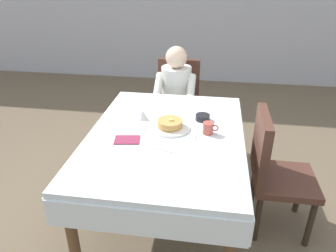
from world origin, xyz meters
The scene contains 14 objects.
ground_plane centered at (0.00, 0.00, 0.00)m, with size 14.00×14.00×0.00m, color brown.
dining_table_main centered at (0.00, 0.00, 0.65)m, with size 1.12×1.52×0.74m.
chair_diner centered at (-0.06, 1.17, 0.53)m, with size 0.44×0.45×0.93m.
diner_person centered at (-0.06, 1.01, 0.67)m, with size 0.40×0.43×1.12m.
chair_right_side centered at (0.77, 0.00, 0.53)m, with size 0.45×0.44×0.93m.
plate_breakfast centered at (0.03, 0.08, 0.75)m, with size 0.28×0.28×0.02m, color white.
breakfast_stack centered at (0.02, 0.08, 0.78)m, with size 0.18×0.19×0.06m.
cup_coffee centered at (0.30, 0.05, 0.78)m, with size 0.11×0.08×0.08m.
bowl_butter centered at (0.25, 0.26, 0.76)m, with size 0.11×0.11×0.04m, color black.
syrup_pitcher centered at (-0.21, 0.21, 0.78)m, with size 0.08×0.08×0.07m.
fork_left_of_plate centered at (-0.16, 0.06, 0.74)m, with size 0.18×0.01×0.01m, color silver.
knife_right_of_plate centered at (0.22, 0.06, 0.74)m, with size 0.20×0.01×0.01m, color silver.
spoon_near_edge centered at (0.01, -0.23, 0.74)m, with size 0.15×0.01×0.01m, color silver.
napkin_folded centered at (-0.25, -0.14, 0.74)m, with size 0.17×0.12×0.01m, color #8C2D4C.
Camera 1 is at (0.31, -1.98, 1.84)m, focal length 34.15 mm.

